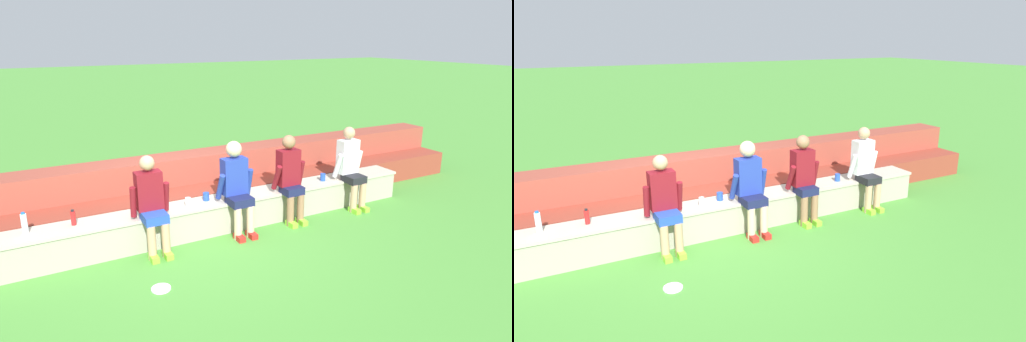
# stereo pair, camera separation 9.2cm
# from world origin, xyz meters

# --- Properties ---
(ground_plane) EXTENTS (80.00, 80.00, 0.00)m
(ground_plane) POSITION_xyz_m (0.00, 0.00, 0.00)
(ground_plane) COLOR #4C9338
(stone_seating_wall) EXTENTS (7.43, 0.50, 0.48)m
(stone_seating_wall) POSITION_xyz_m (0.00, 0.23, 0.25)
(stone_seating_wall) COLOR #A8A08E
(stone_seating_wall) RESTS_ON ground
(brick_bleachers) EXTENTS (11.34, 1.13, 0.89)m
(brick_bleachers) POSITION_xyz_m (0.00, 1.25, 0.37)
(brick_bleachers) COLOR brown
(brick_bleachers) RESTS_ON ground
(person_far_left) EXTENTS (0.52, 0.57, 1.31)m
(person_far_left) POSITION_xyz_m (-0.68, -0.01, 0.69)
(person_far_left) COLOR tan
(person_far_left) RESTS_ON ground
(person_left_of_center) EXTENTS (0.54, 0.57, 1.37)m
(person_left_of_center) POSITION_xyz_m (0.57, -0.00, 0.73)
(person_left_of_center) COLOR beige
(person_left_of_center) RESTS_ON ground
(person_center) EXTENTS (0.52, 0.48, 1.36)m
(person_center) POSITION_xyz_m (1.47, -0.01, 0.72)
(person_center) COLOR #996B4C
(person_center) RESTS_ON ground
(person_right_of_center) EXTENTS (0.51, 0.57, 1.36)m
(person_right_of_center) POSITION_xyz_m (2.68, 0.01, 0.71)
(person_right_of_center) COLOR tan
(person_right_of_center) RESTS_ON ground
(water_bottle_near_left) EXTENTS (0.06, 0.06, 0.21)m
(water_bottle_near_left) POSITION_xyz_m (-1.63, 0.27, 0.57)
(water_bottle_near_left) COLOR red
(water_bottle_near_left) RESTS_ON stone_seating_wall
(water_bottle_center_gap) EXTENTS (0.07, 0.07, 0.28)m
(water_bottle_center_gap) POSITION_xyz_m (-2.18, 0.28, 0.61)
(water_bottle_center_gap) COLOR silver
(water_bottle_center_gap) RESTS_ON stone_seating_wall
(plastic_cup_middle) EXTENTS (0.09, 0.09, 0.12)m
(plastic_cup_middle) POSITION_xyz_m (0.20, 0.27, 0.54)
(plastic_cup_middle) COLOR blue
(plastic_cup_middle) RESTS_ON stone_seating_wall
(plastic_cup_left_end) EXTENTS (0.09, 0.09, 0.12)m
(plastic_cup_left_end) POSITION_xyz_m (2.26, 0.20, 0.54)
(plastic_cup_left_end) COLOR blue
(plastic_cup_left_end) RESTS_ON stone_seating_wall
(plastic_cup_right_end) EXTENTS (0.08, 0.08, 0.12)m
(plastic_cup_right_end) POSITION_xyz_m (-0.11, 0.20, 0.54)
(plastic_cup_right_end) COLOR white
(plastic_cup_right_end) RESTS_ON stone_seating_wall
(frisbee) EXTENTS (0.23, 0.23, 0.02)m
(frisbee) POSITION_xyz_m (-0.91, -0.98, 0.01)
(frisbee) COLOR white
(frisbee) RESTS_ON ground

